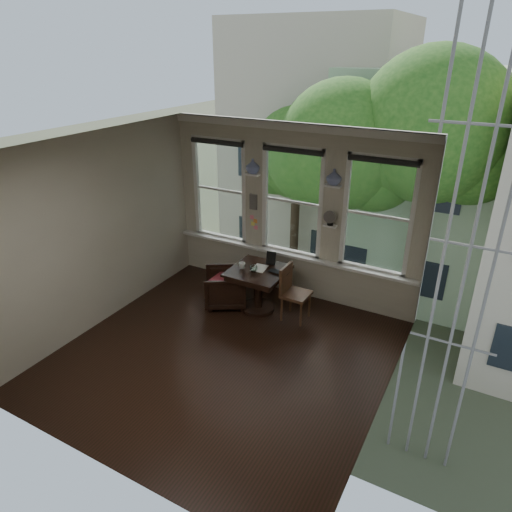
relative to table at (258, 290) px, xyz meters
The scene contains 25 objects.
ground 1.42m from the table, 82.21° to the right, with size 4.50×4.50×0.00m, color black.
ceiling 2.96m from the table, 82.21° to the right, with size 4.50×4.50×0.00m, color silver.
wall_back 1.45m from the table, 78.32° to the left, with size 4.50×4.50×0.00m, color beige.
wall_front 3.78m from the table, 87.06° to the right, with size 4.50×4.50×0.00m, color beige.
wall_left 2.71m from the table, 146.74° to the right, with size 4.50×4.50×0.00m, color beige.
wall_right 3.00m from the table, 29.08° to the right, with size 4.50×4.50×0.00m, color beige.
window_left 2.04m from the table, 144.69° to the left, with size 1.10×0.12×1.90m, color white, non-canonical shape.
window_center 1.61m from the table, 78.32° to the left, with size 1.10×0.12×1.90m, color white, non-canonical shape.
window_right 2.29m from the table, 28.71° to the left, with size 1.10×0.12×1.90m, color white, non-canonical shape.
shelf_left 1.97m from the table, 124.15° to the left, with size 0.26×0.16×0.03m, color white.
shelf_right 2.11m from the table, 41.16° to the left, with size 0.26×0.16×0.03m, color white.
intercom 1.57m from the table, 123.17° to the left, with size 0.14×0.06×0.28m, color #59544F.
sticky_notes 1.32m from the table, 123.01° to the left, with size 0.16×0.01×0.24m, color pink, non-canonical shape.
desk_fan 1.66m from the table, 40.44° to the left, with size 0.20×0.20×0.24m, color #59544F, non-canonical shape.
vase_left 2.10m from the table, 124.15° to the left, with size 0.24×0.24×0.25m, color silver.
vase_right 2.22m from the table, 41.16° to the left, with size 0.24×0.24×0.25m, color silver.
table is the anchor object (origin of this frame).
armchair_left 0.60m from the table, 168.89° to the right, with size 0.68×0.70×0.64m, color black.
cushion_red 0.60m from the table, 168.89° to the right, with size 0.45×0.45×0.06m, color maroon.
side_chair_right 0.68m from the table, ahead, with size 0.42×0.42×0.92m, color #412417, non-canonical shape.
laptop 0.52m from the table, ahead, with size 0.33×0.22×0.03m, color black.
mug 0.50m from the table, 162.91° to the right, with size 0.11×0.11×0.10m, color white.
drinking_glass 0.43m from the table, 117.11° to the right, with size 0.13×0.13×0.10m, color white.
tablet 0.57m from the table, 73.86° to the left, with size 0.16×0.02×0.22m, color black.
papers 0.38m from the table, 96.03° to the left, with size 0.22×0.30×0.00m, color silver.
Camera 1 is at (3.00, -4.53, 4.11)m, focal length 32.00 mm.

